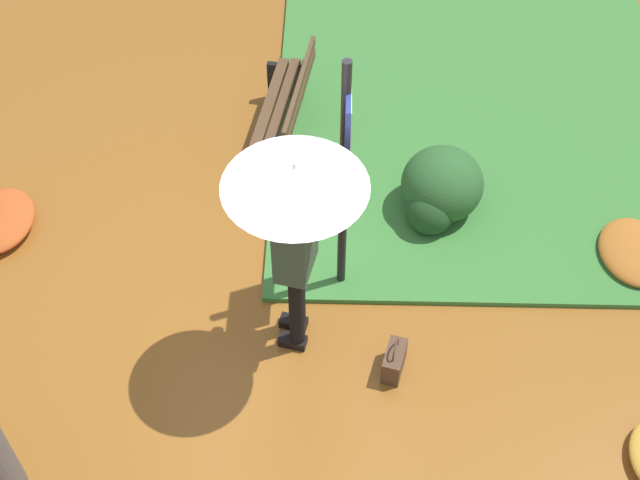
{
  "coord_description": "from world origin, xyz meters",
  "views": [
    {
      "loc": [
        4.11,
        0.44,
        5.8
      ],
      "look_at": [
        -0.18,
        0.34,
        0.85
      ],
      "focal_mm": 49.2,
      "sensor_mm": 36.0,
      "label": 1
    }
  ],
  "objects_px": {
    "handbag": "(394,361)",
    "park_bench": "(286,111)",
    "info_sign_post": "(346,158)",
    "person_with_umbrella": "(295,210)"
  },
  "relations": [
    {
      "from": "handbag",
      "to": "park_bench",
      "type": "height_order",
      "value": "park_bench"
    },
    {
      "from": "info_sign_post",
      "to": "handbag",
      "type": "height_order",
      "value": "info_sign_post"
    },
    {
      "from": "info_sign_post",
      "to": "park_bench",
      "type": "xyz_separation_m",
      "value": [
        -1.71,
        -0.54,
        -1.04
      ]
    },
    {
      "from": "info_sign_post",
      "to": "park_bench",
      "type": "bearing_deg",
      "value": -162.48
    },
    {
      "from": "park_bench",
      "to": "info_sign_post",
      "type": "bearing_deg",
      "value": 17.52
    },
    {
      "from": "info_sign_post",
      "to": "person_with_umbrella",
      "type": "bearing_deg",
      "value": -28.41
    },
    {
      "from": "park_bench",
      "to": "person_with_umbrella",
      "type": "bearing_deg",
      "value": 5.0
    },
    {
      "from": "info_sign_post",
      "to": "handbag",
      "type": "xyz_separation_m",
      "value": [
        0.85,
        0.4,
        -1.32
      ]
    },
    {
      "from": "info_sign_post",
      "to": "park_bench",
      "type": "distance_m",
      "value": 2.08
    },
    {
      "from": "info_sign_post",
      "to": "handbag",
      "type": "bearing_deg",
      "value": 25.32
    }
  ]
}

